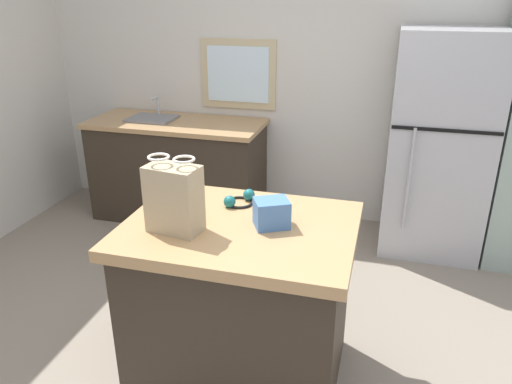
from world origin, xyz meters
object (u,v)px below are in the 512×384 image
object	(u,v)px
bottle	(186,188)
ear_defenders	(239,200)
refrigerator	(439,146)
small_box	(272,213)
kitchen_island	(241,301)
shopping_bag	(174,198)

from	to	relation	value
bottle	ear_defenders	world-z (taller)	bottle
refrigerator	ear_defenders	distance (m)	1.92
refrigerator	small_box	xyz separation A→B (m)	(-0.89, -1.78, 0.12)
kitchen_island	shopping_bag	world-z (taller)	shopping_bag
small_box	refrigerator	bearing A→B (deg)	63.49
ear_defenders	refrigerator	bearing A→B (deg)	54.52
kitchen_island	shopping_bag	size ratio (longest dim) A/B	3.07
ear_defenders	kitchen_island	bearing A→B (deg)	-72.56
small_box	bottle	xyz separation A→B (m)	(-0.50, 0.15, 0.02)
small_box	bottle	world-z (taller)	bottle
shopping_bag	ear_defenders	distance (m)	0.45
kitchen_island	refrigerator	size ratio (longest dim) A/B	0.66
kitchen_island	bottle	distance (m)	0.66
kitchen_island	ear_defenders	size ratio (longest dim) A/B	5.45
kitchen_island	ear_defenders	bearing A→B (deg)	107.44
refrigerator	small_box	world-z (taller)	refrigerator
refrigerator	ear_defenders	xyz separation A→B (m)	(-1.12, -1.57, 0.07)
refrigerator	ear_defenders	size ratio (longest dim) A/B	8.31
refrigerator	small_box	distance (m)	1.99
shopping_bag	ear_defenders	xyz separation A→B (m)	(0.20, 0.38, -0.14)
kitchen_island	small_box	world-z (taller)	small_box
shopping_bag	small_box	distance (m)	0.47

